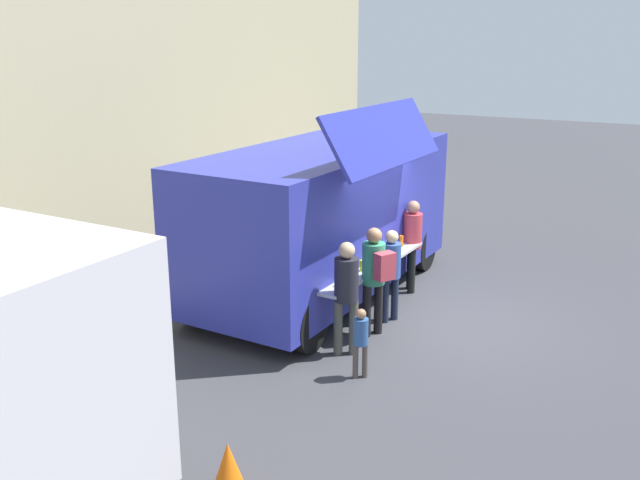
{
  "coord_description": "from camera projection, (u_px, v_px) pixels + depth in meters",
  "views": [
    {
      "loc": [
        -10.75,
        -3.34,
        4.71
      ],
      "look_at": [
        -0.57,
        2.01,
        1.3
      ],
      "focal_mm": 39.62,
      "sensor_mm": 36.0,
      "label": 1
    }
  ],
  "objects": [
    {
      "name": "trash_bin",
      "position": [
        316.0,
        210.0,
        17.6
      ],
      "size": [
        0.6,
        0.6,
        0.86
      ],
      "primitive_type": "cylinder",
      "color": "#306635",
      "rests_on": "ground"
    },
    {
      "name": "child_near_queue",
      "position": [
        361.0,
        337.0,
        9.82
      ],
      "size": [
        0.21,
        0.21,
        1.04
      ],
      "rotation": [
        0.0,
        0.0,
        0.65
      ],
      "color": "#504541",
      "rests_on": "ground"
    },
    {
      "name": "traffic_cone_orange",
      "position": [
        228.0,
        466.0,
        7.49
      ],
      "size": [
        0.36,
        0.36,
        0.55
      ],
      "primitive_type": "cone",
      "color": "orange",
      "rests_on": "ground"
    },
    {
      "name": "ground_plane",
      "position": [
        441.0,
        321.0,
        11.95
      ],
      "size": [
        60.0,
        60.0,
        0.0
      ],
      "primitive_type": "plane",
      "color": "#38383D"
    },
    {
      "name": "customer_mid_with_backpack",
      "position": [
        375.0,
        271.0,
        11.07
      ],
      "size": [
        0.49,
        0.58,
        1.79
      ],
      "rotation": [
        0.0,
        0.0,
        1.07
      ],
      "color": "black",
      "rests_on": "ground"
    },
    {
      "name": "customer_extra_browsing",
      "position": [
        412.0,
        238.0,
        13.05
      ],
      "size": [
        0.35,
        0.35,
        1.74
      ],
      "rotation": [
        0.0,
        0.0,
        2.05
      ],
      "color": "black",
      "rests_on": "ground"
    },
    {
      "name": "customer_rear_waiting",
      "position": [
        346.0,
        288.0,
        10.43
      ],
      "size": [
        0.36,
        0.36,
        1.77
      ],
      "rotation": [
        0.0,
        0.0,
        0.57
      ],
      "color": "#4A4B41",
      "rests_on": "ground"
    },
    {
      "name": "customer_front_ordering",
      "position": [
        391.0,
        268.0,
        11.69
      ],
      "size": [
        0.32,
        0.32,
        1.59
      ],
      "rotation": [
        0.0,
        0.0,
        1.11
      ],
      "color": "#1D253B",
      "rests_on": "ground"
    },
    {
      "name": "curb_strip",
      "position": [
        54.0,
        342.0,
        10.96
      ],
      "size": [
        28.0,
        1.6,
        0.15
      ],
      "primitive_type": "cube",
      "color": "#9E998E",
      "rests_on": "ground"
    },
    {
      "name": "food_truck_main",
      "position": [
        322.0,
        216.0,
        12.78
      ],
      "size": [
        6.02,
        3.24,
        3.58
      ],
      "rotation": [
        0.0,
        0.0,
        -0.05
      ],
      "color": "#2A319B",
      "rests_on": "ground"
    }
  ]
}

